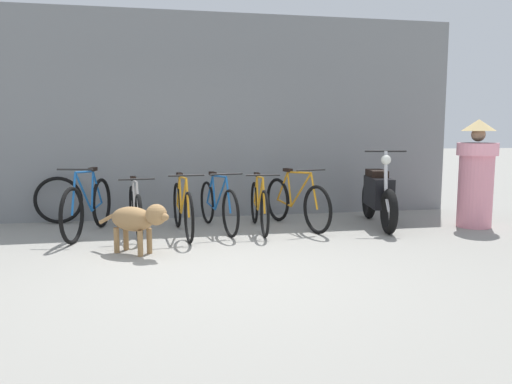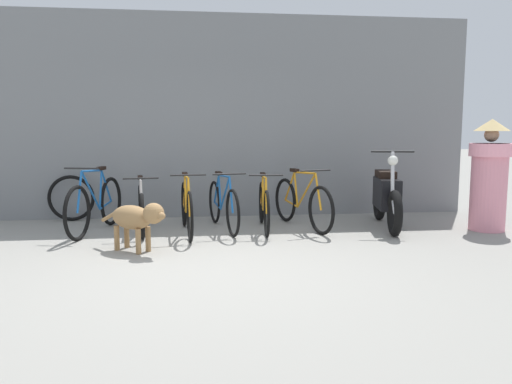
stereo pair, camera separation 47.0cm
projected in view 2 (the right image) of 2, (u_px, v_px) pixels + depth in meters
The scene contains 12 objects.
ground_plane at pixel (209, 267), 5.16m from camera, with size 60.00×60.00×0.00m, color gray.
shop_wall_back at pixel (203, 117), 8.09m from camera, with size 8.80×0.20×3.25m.
bicycle_0 at pixel (96, 205), 6.89m from camera, with size 0.54×1.77×0.93m.
bicycle_1 at pixel (141, 209), 6.94m from camera, with size 0.46×1.60×0.79m.
bicycle_2 at pixel (187, 208), 6.82m from camera, with size 0.46×1.74×0.85m.
bicycle_3 at pixel (223, 205), 7.10m from camera, with size 0.48×1.70×0.84m.
bicycle_4 at pixel (264, 206), 7.07m from camera, with size 0.46×1.66×0.83m.
bicycle_5 at pixel (302, 203), 7.23m from camera, with size 0.60×1.72×0.87m.
motorcycle at pixel (387, 197), 7.22m from camera, with size 0.58×1.82×1.13m.
stray_dog at pixel (137, 218), 5.78m from camera, with size 0.85×0.73×0.60m.
person_in_robes at pixel (489, 175), 6.98m from camera, with size 0.62×0.62×1.57m.
spare_tire_left at pixel (71, 198), 7.75m from camera, with size 0.72×0.07×0.72m.
Camera 2 is at (-0.11, -5.04, 1.41)m, focal length 35.00 mm.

